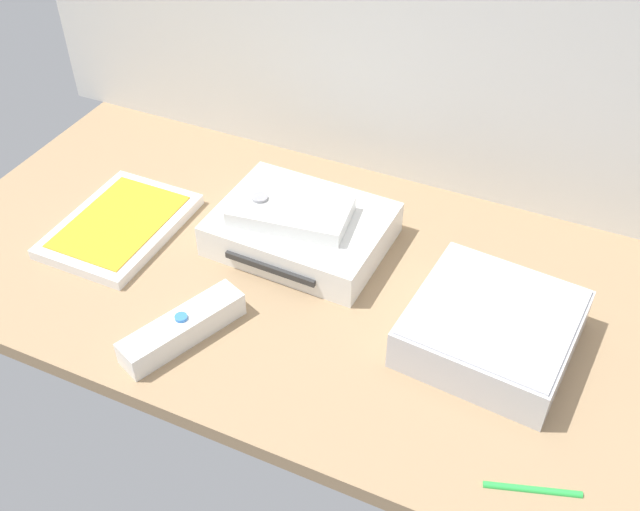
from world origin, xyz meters
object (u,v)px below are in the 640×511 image
at_px(game_console, 302,229).
at_px(remote_classic_pad, 291,211).
at_px(game_case, 120,225).
at_px(remote_wand, 183,328).
at_px(mini_computer, 492,328).
at_px(stylus_pen, 533,488).

height_order(game_console, remote_classic_pad, remote_classic_pad).
height_order(game_case, remote_classic_pad, remote_classic_pad).
bearing_deg(remote_classic_pad, game_console, 34.89).
bearing_deg(remote_classic_pad, remote_wand, -109.05).
bearing_deg(remote_wand, game_case, 166.90).
relative_size(game_case, remote_wand, 1.27).
xyz_separation_m(mini_computer, remote_classic_pad, (-0.27, 0.06, 0.03)).
height_order(mini_computer, remote_wand, mini_computer).
height_order(game_console, stylus_pen, game_console).
xyz_separation_m(mini_computer, game_case, (-0.49, -0.00, -0.02)).
bearing_deg(game_case, remote_wand, -35.18).
distance_m(mini_computer, stylus_pen, 0.18).
relative_size(game_console, mini_computer, 1.16).
relative_size(game_console, remote_wand, 1.43).
bearing_deg(game_console, stylus_pen, -31.69).
distance_m(remote_classic_pad, stylus_pen, 0.42).
relative_size(remote_wand, stylus_pen, 1.67).
bearing_deg(remote_classic_pad, mini_computer, -20.52).
bearing_deg(mini_computer, game_console, 164.91).
distance_m(mini_computer, game_case, 0.49).
height_order(remote_classic_pad, stylus_pen, remote_classic_pad).
distance_m(game_console, stylus_pen, 0.42).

